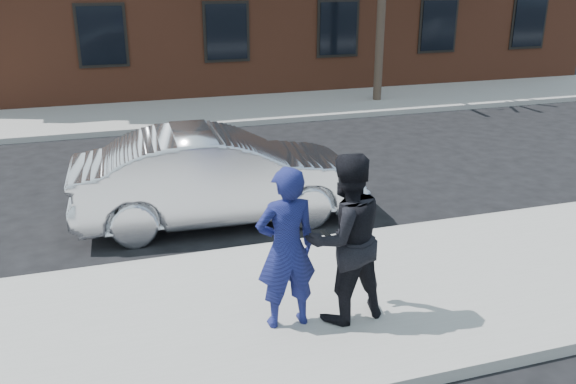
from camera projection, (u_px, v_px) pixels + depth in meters
name	position (u px, v px, depth m)	size (l,w,h in m)	color
ground	(425.00, 282.00, 8.38)	(100.00, 100.00, 0.00)	black
near_sidewalk	(435.00, 286.00, 8.13)	(50.00, 3.50, 0.15)	gray
near_curb	(377.00, 234.00, 9.74)	(50.00, 0.10, 0.15)	#999691
far_sidewalk	(238.00, 109.00, 18.42)	(50.00, 3.50, 0.15)	gray
far_curb	(253.00, 123.00, 16.81)	(50.00, 0.10, 0.15)	#999691
silver_sedan	(219.00, 176.00, 10.22)	(1.68, 4.81, 1.58)	silver
man_hoodie	(286.00, 248.00, 6.82)	(0.71, 0.52, 1.93)	navy
man_peacoat	(345.00, 239.00, 6.95)	(1.09, 0.91, 2.03)	black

